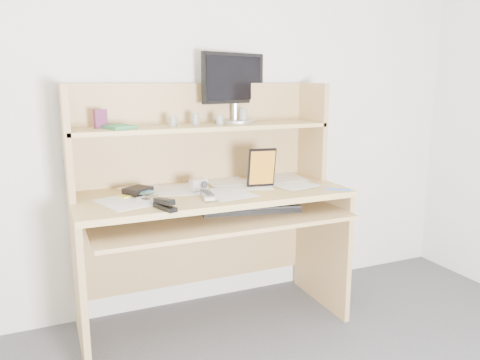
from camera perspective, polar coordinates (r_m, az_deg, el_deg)
name	(u,v)px	position (r m, az deg, el deg)	size (l,w,h in m)	color
back_wall	(192,92)	(2.68, -5.93, 10.60)	(3.60, 0.04, 2.50)	silver
desk	(207,198)	(2.52, -4.03, -2.21)	(1.40, 0.70, 1.30)	tan
paper_clutter	(212,191)	(2.43, -3.43, -1.30)	(1.32, 0.54, 0.01)	white
keyboard	(250,207)	(2.44, 1.25, -3.34)	(0.53, 0.28, 0.03)	black
tv_remote	(207,195)	(2.29, -4.00, -1.83)	(0.05, 0.18, 0.02)	#A0A09B
flip_phone	(145,200)	(2.23, -11.45, -2.38)	(0.05, 0.09, 0.02)	silver
stapler	(165,204)	(2.10, -9.15, -2.87)	(0.04, 0.15, 0.04)	black
wallet	(138,191)	(2.41, -12.35, -1.26)	(0.12, 0.10, 0.03)	black
sticky_note_pad	(127,196)	(2.38, -13.64, -1.90)	(0.07, 0.07, 0.01)	#EEF941
digital_camera	(198,184)	(2.43, -5.10, -0.55)	(0.10, 0.04, 0.06)	silver
game_case	(261,168)	(2.49, 2.63, 1.53)	(0.15, 0.02, 0.21)	black
blue_pen	(338,189)	(2.48, 11.84, -1.13)	(0.01, 0.01, 0.13)	blue
card_box	(101,119)	(2.43, -16.63, 7.15)	(0.07, 0.02, 0.09)	maroon
shelf_book	(118,127)	(2.40, -14.62, 6.29)	(0.12, 0.17, 0.02)	#2D7140
chip_stack_a	(173,121)	(2.45, -8.18, 7.12)	(0.04, 0.04, 0.05)	black
chip_stack_b	(195,119)	(2.51, -5.47, 7.39)	(0.04, 0.04, 0.06)	white
chip_stack_c	(220,120)	(2.53, -2.51, 7.32)	(0.04, 0.04, 0.05)	black
chip_stack_d	(243,116)	(2.64, 0.37, 7.83)	(0.04, 0.04, 0.08)	silver
monitor	(234,86)	(2.68, -0.73, 11.43)	(0.43, 0.23, 0.38)	#B5B5BA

